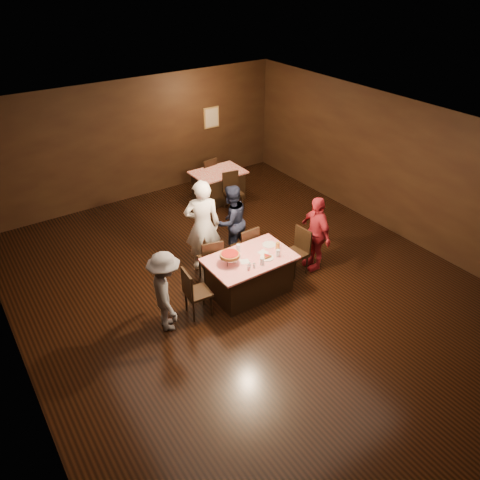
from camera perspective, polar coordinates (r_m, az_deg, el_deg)
name	(u,v)px	position (r m, az deg, el deg)	size (l,w,h in m)	color
room	(252,190)	(7.82, 1.47, 6.16)	(10.00, 10.04, 3.02)	black
main_table	(250,275)	(8.72, 1.18, -4.27)	(1.60, 1.00, 0.77)	red
back_table	(218,186)	(12.08, -2.65, 6.65)	(1.30, 0.90, 0.77)	red
chair_far_left	(210,259)	(9.01, -3.65, -2.32)	(0.42, 0.42, 0.95)	black
chair_far_right	(244,246)	(9.37, 0.54, -0.77)	(0.42, 0.42, 0.95)	black
chair_end_left	(198,292)	(8.20, -5.14, -6.29)	(0.42, 0.42, 0.95)	black
chair_end_right	(295,253)	(9.24, 6.77, -1.53)	(0.42, 0.42, 0.95)	black
chair_back_near	(233,192)	(11.51, -0.81, 5.83)	(0.42, 0.42, 0.95)	black
chair_back_far	(206,174)	(12.51, -4.12, 7.98)	(0.42, 0.42, 0.95)	black
diner_white_jacket	(203,226)	(9.12, -4.59, 1.73)	(0.70, 0.46, 1.93)	white
diner_navy_hoodie	(231,221)	(9.61, -1.08, 2.32)	(0.77, 0.60, 1.58)	#171C32
diner_grey_knit	(166,292)	(7.83, -9.03, -6.26)	(0.96, 0.55, 1.48)	slate
diner_red_shirt	(316,233)	(9.33, 9.19, 0.84)	(0.92, 0.38, 1.57)	#AC212F
pizza_stand	(230,255)	(8.25, -1.25, -1.84)	(0.38, 0.38, 0.22)	black
plate_with_slice	(267,257)	(8.49, 3.29, -2.06)	(0.25, 0.25, 0.06)	white
plate_empty	(269,245)	(8.87, 3.55, -0.56)	(0.25, 0.25, 0.01)	white
glass_front_left	(262,261)	(8.28, 2.69, -2.63)	(0.08, 0.08, 0.14)	silver
glass_front_right	(278,253)	(8.52, 4.66, -1.61)	(0.08, 0.08, 0.14)	silver
glass_amber	(278,246)	(8.73, 4.62, -0.70)	(0.08, 0.08, 0.14)	#BF7F26
glass_back	(238,248)	(8.64, -0.20, -0.97)	(0.08, 0.08, 0.14)	silver
condiments	(251,266)	(8.20, 1.33, -3.21)	(0.17, 0.10, 0.09)	silver
napkin_center	(263,252)	(8.65, 2.83, -1.53)	(0.16, 0.16, 0.01)	white
napkin_left	(245,262)	(8.39, 0.57, -2.64)	(0.16, 0.16, 0.01)	white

